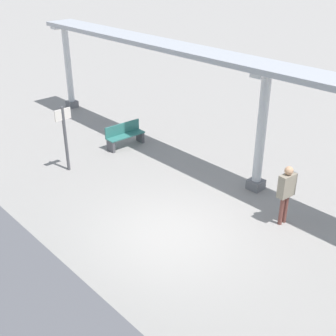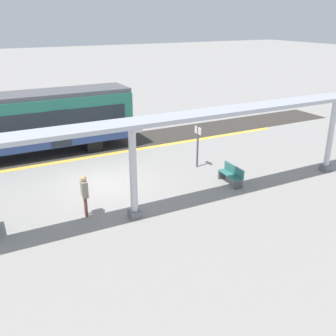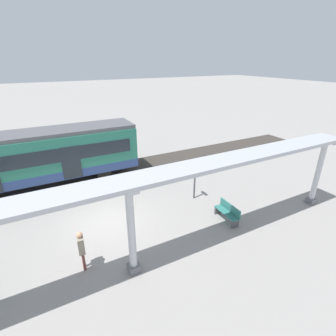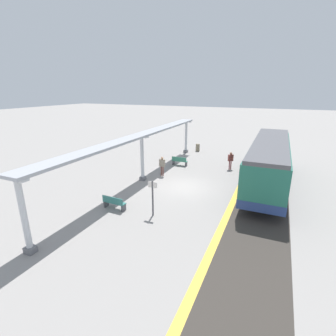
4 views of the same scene
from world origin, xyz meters
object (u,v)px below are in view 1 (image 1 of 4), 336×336
platform_info_sign (65,133)px  passenger_by_the_benches (286,189)px  canopy_pillar_third (68,67)px  bench_near_end (124,135)px  canopy_pillar_second (261,133)px

platform_info_sign → passenger_by_the_benches: (2.52, -6.66, -0.26)m
canopy_pillar_third → passenger_by_the_benches: 12.17m
platform_info_sign → passenger_by_the_benches: size_ratio=1.29×
passenger_by_the_benches → bench_near_end: bearing=89.5°
canopy_pillar_third → passenger_by_the_benches: bearing=-94.7°
canopy_pillar_second → passenger_by_the_benches: bearing=-121.6°
bench_near_end → passenger_by_the_benches: size_ratio=0.89×
canopy_pillar_second → platform_info_sign: bearing=124.9°
canopy_pillar_second → platform_info_sign: canopy_pillar_second is taller
canopy_pillar_second → bench_near_end: size_ratio=2.42×
bench_near_end → platform_info_sign: (-2.58, -0.28, 0.89)m
bench_near_end → platform_info_sign: 2.74m
canopy_pillar_third → passenger_by_the_benches: (-1.00, -12.10, -0.80)m
bench_near_end → platform_info_sign: size_ratio=0.69×
canopy_pillar_second → platform_info_sign: (-3.52, 5.03, -0.53)m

